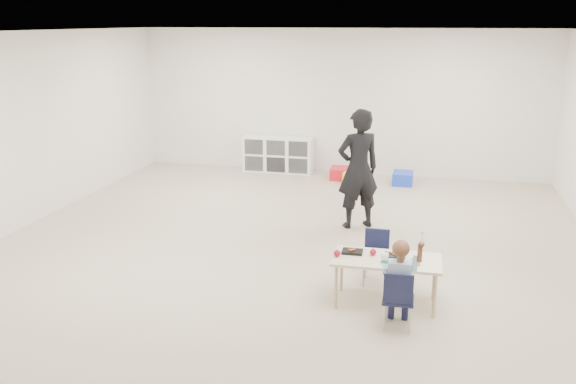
% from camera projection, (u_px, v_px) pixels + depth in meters
% --- Properties ---
extents(room, '(9.00, 9.02, 2.80)m').
position_uv_depth(room, '(287.00, 147.00, 7.63)').
color(room, '#B6A68C').
rests_on(room, ground).
extents(table, '(1.14, 0.58, 0.52)m').
position_uv_depth(table, '(386.00, 281.00, 6.48)').
color(table, beige).
rests_on(table, ground).
extents(chair_near, '(0.31, 0.29, 0.62)m').
position_uv_depth(chair_near, '(398.00, 298.00, 5.96)').
color(chair_near, '#111433').
rests_on(chair_near, ground).
extents(chair_far, '(0.31, 0.29, 0.62)m').
position_uv_depth(chair_far, '(376.00, 258.00, 6.97)').
color(chair_far, '#111433').
rests_on(chair_far, ground).
extents(child, '(0.42, 0.42, 0.98)m').
position_uv_depth(child, '(399.00, 282.00, 5.92)').
color(child, '#B0C5EF').
rests_on(child, chair_near).
extents(lunch_tray_near, '(0.22, 0.16, 0.03)m').
position_uv_depth(lunch_tray_near, '(395.00, 256.00, 6.44)').
color(lunch_tray_near, black).
rests_on(lunch_tray_near, table).
extents(lunch_tray_far, '(0.22, 0.16, 0.03)m').
position_uv_depth(lunch_tray_far, '(352.00, 252.00, 6.56)').
color(lunch_tray_far, black).
rests_on(lunch_tray_far, table).
extents(milk_carton, '(0.07, 0.07, 0.10)m').
position_uv_depth(milk_carton, '(385.00, 258.00, 6.28)').
color(milk_carton, white).
rests_on(milk_carton, table).
extents(bread_roll, '(0.09, 0.09, 0.07)m').
position_uv_depth(bread_roll, '(415.00, 261.00, 6.26)').
color(bread_roll, tan).
rests_on(bread_roll, table).
extents(apple_near, '(0.07, 0.07, 0.07)m').
position_uv_depth(apple_near, '(373.00, 252.00, 6.49)').
color(apple_near, maroon).
rests_on(apple_near, table).
extents(apple_far, '(0.07, 0.07, 0.07)m').
position_uv_depth(apple_far, '(337.00, 253.00, 6.46)').
color(apple_far, maroon).
rests_on(apple_far, table).
extents(cubby_shelf, '(1.40, 0.40, 0.70)m').
position_uv_depth(cubby_shelf, '(278.00, 154.00, 12.19)').
color(cubby_shelf, white).
rests_on(cubby_shelf, ground).
extents(adult, '(0.76, 0.69, 1.74)m').
position_uv_depth(adult, '(358.00, 169.00, 8.77)').
color(adult, black).
rests_on(adult, ground).
extents(bin_red, '(0.38, 0.47, 0.22)m').
position_uv_depth(bin_red, '(340.00, 173.00, 11.69)').
color(bin_red, red).
rests_on(bin_red, ground).
extents(bin_yellow, '(0.40, 0.48, 0.21)m').
position_uv_depth(bin_yellow, '(354.00, 177.00, 11.43)').
color(bin_yellow, yellow).
rests_on(bin_yellow, ground).
extents(bin_blue, '(0.37, 0.47, 0.23)m').
position_uv_depth(bin_blue, '(403.00, 178.00, 11.30)').
color(bin_blue, blue).
rests_on(bin_blue, ground).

